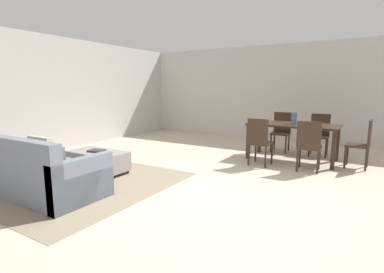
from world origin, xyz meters
The scene contains 14 objects.
ground_plane centered at (0.00, 0.00, 0.00)m, with size 10.80×10.80×0.00m, color beige.
wall_back centered at (0.00, 5.00, 1.35)m, with size 9.00×0.12×2.70m, color beige.
wall_left centered at (-4.50, 0.50, 1.35)m, with size 0.12×11.00×2.70m, color beige.
area_rug centered at (-2.01, -0.63, 0.00)m, with size 3.00×2.80×0.01m, color gray.
couch centered at (-1.98, -1.24, 0.30)m, with size 1.97×0.92×0.86m.
ottoman_table centered at (-2.05, -0.08, 0.22)m, with size 1.05×0.57×0.39m.
dining_table centered at (0.66, 2.67, 0.67)m, with size 1.76×0.85×0.76m.
dining_chair_near_left centered at (0.22, 1.86, 0.52)m, with size 0.42×0.42×0.92m.
dining_chair_near_right centered at (1.11, 1.91, 0.52)m, with size 0.43×0.43×0.92m.
dining_chair_far_left centered at (0.23, 3.46, 0.52)m, with size 0.42×0.42×0.92m.
dining_chair_far_right centered at (1.07, 3.46, 0.52)m, with size 0.42×0.42×0.92m.
dining_chair_head_east centered at (1.93, 2.66, 0.52)m, with size 0.42×0.42×0.92m.
vase_centerpiece centered at (0.69, 2.63, 0.88)m, with size 0.11×0.11×0.25m, color slate.
book_on_ottoman centered at (-2.05, -0.10, 0.40)m, with size 0.26×0.20×0.03m, color #333338.
Camera 1 is at (1.99, -3.53, 1.49)m, focal length 27.46 mm.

